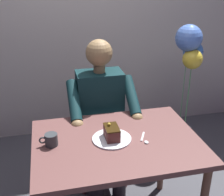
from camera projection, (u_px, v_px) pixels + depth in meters
dining_table at (117, 152)px, 1.89m from camera, size 1.06×0.76×0.75m
chair at (98, 126)px, 2.55m from camera, size 0.42×0.42×0.89m
seated_person at (102, 117)px, 2.33m from camera, size 0.53×0.58×1.27m
dessert_plate at (112, 139)px, 1.85m from camera, size 0.25×0.25×0.01m
cake_slice at (112, 132)px, 1.83m from camera, size 0.09×0.13×0.10m
coffee_cup at (51, 140)px, 1.78m from camera, size 0.11×0.08×0.08m
dessert_spoon at (145, 140)px, 1.85m from camera, size 0.06×0.14×0.01m
balloon_display at (190, 56)px, 2.74m from camera, size 0.33×0.34×1.29m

